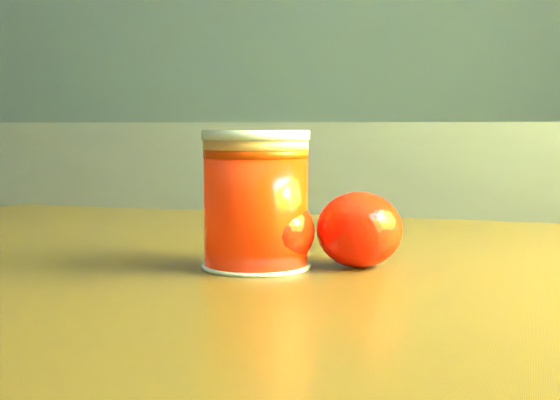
# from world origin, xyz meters

# --- Properties ---
(kitchen_counter) EXTENTS (3.15, 0.60, 0.90)m
(kitchen_counter) POSITION_xyz_m (0.00, 1.45, 0.45)
(kitchen_counter) COLOR #4E4E53
(kitchen_counter) RESTS_ON ground
(juice_glass) EXTENTS (0.08, 0.08, 0.10)m
(juice_glass) POSITION_xyz_m (0.80, 0.07, 0.83)
(juice_glass) COLOR #FF2605
(juice_glass) RESTS_ON table
(orange_front) EXTENTS (0.08, 0.08, 0.06)m
(orange_front) POSITION_xyz_m (0.81, 0.07, 0.81)
(orange_front) COLOR #FF1A05
(orange_front) RESTS_ON table
(orange_back) EXTENTS (0.08, 0.08, 0.06)m
(orange_back) POSITION_xyz_m (0.88, 0.09, 0.81)
(orange_back) COLOR #FF1A05
(orange_back) RESTS_ON table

